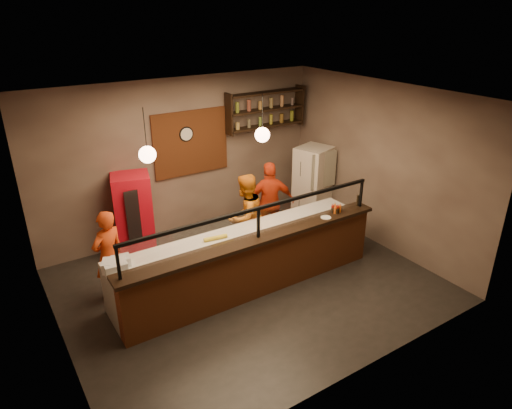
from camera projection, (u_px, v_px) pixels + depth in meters
floor at (249, 284)px, 7.89m from camera, size 6.00×6.00×0.00m
ceiling at (247, 98)px, 6.59m from camera, size 6.00×6.00×0.00m
wall_back at (182, 159)px, 9.16m from camera, size 6.00×0.00×6.00m
wall_left at (47, 250)px, 5.75m from camera, size 0.00×5.00×5.00m
wall_right at (381, 166)px, 8.73m from camera, size 0.00×5.00×5.00m
wall_front at (361, 270)px, 5.32m from camera, size 6.00×0.00×6.00m
brick_patch at (191, 143)px, 9.12m from camera, size 1.60×0.04×1.30m
service_counter at (258, 267)px, 7.45m from camera, size 4.60×0.25×1.00m
counter_ledge at (258, 239)px, 7.24m from camera, size 4.70×0.37×0.06m
worktop_cabinet at (242, 258)px, 7.87m from camera, size 4.60×0.75×0.85m
worktop at (242, 235)px, 7.69m from camera, size 4.60×0.75×0.05m
sneeze_guard at (258, 219)px, 7.10m from camera, size 4.50×0.05×0.52m
wall_shelving at (266, 109)px, 9.64m from camera, size 1.84×0.28×0.85m
wall_clock at (186, 134)px, 8.98m from camera, size 0.30×0.04×0.30m
pendant_left at (147, 154)px, 6.26m from camera, size 0.24×0.24×0.77m
pendant_right at (262, 135)px, 7.21m from camera, size 0.24×0.24×0.77m
cook_left at (109, 256)px, 7.26m from camera, size 0.66×0.55×1.54m
cook_mid at (245, 217)px, 8.46m from camera, size 0.95×0.83×1.65m
cook_right at (270, 203)px, 9.04m from camera, size 1.06×0.74×1.67m
fridge at (313, 184)px, 9.99m from camera, size 0.86×0.83×1.66m
red_cooler at (134, 215)px, 8.61m from camera, size 0.83×0.79×1.60m
pizza_dough at (276, 227)px, 7.91m from camera, size 0.66×0.66×0.01m
prep_tub_a at (114, 265)px, 6.60m from camera, size 0.40×0.36×0.16m
prep_tub_b at (121, 261)px, 6.74m from camera, size 0.29×0.25×0.13m
prep_tub_c at (115, 267)px, 6.55m from camera, size 0.33×0.28×0.16m
rolling_pin at (216, 238)px, 7.47m from camera, size 0.40×0.12×0.07m
condiment_caddy at (336, 210)px, 8.08m from camera, size 0.20×0.18×0.09m
pepper_mill at (358, 200)px, 8.32m from camera, size 0.05×0.05×0.21m
small_plate at (326, 217)px, 7.88m from camera, size 0.20×0.20×0.01m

